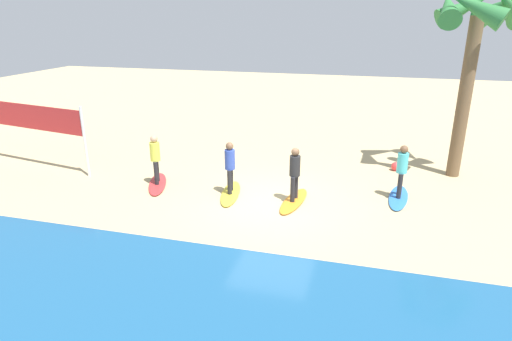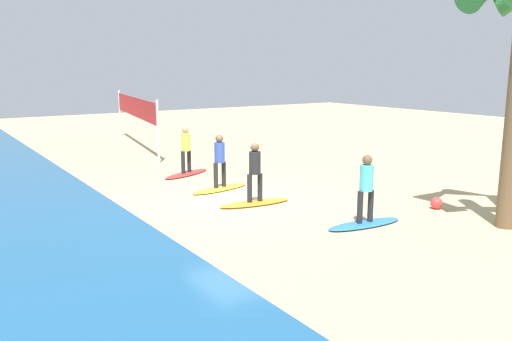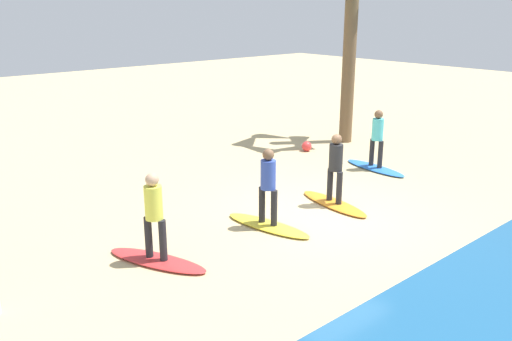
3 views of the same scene
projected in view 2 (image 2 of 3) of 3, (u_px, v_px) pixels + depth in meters
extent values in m
plane|color=tan|center=(237.00, 201.00, 14.80)|extent=(60.00, 60.00, 0.00)
ellipsoid|color=blue|center=(365.00, 224.00, 12.52)|extent=(0.76, 2.14, 0.09)
cylinder|color=#232328|center=(360.00, 207.00, 12.36)|extent=(0.14, 0.14, 0.78)
cylinder|color=#232328|center=(371.00, 206.00, 12.51)|extent=(0.14, 0.14, 0.78)
cylinder|color=#4CC6D1|center=(367.00, 178.00, 12.30)|extent=(0.32, 0.32, 0.62)
sphere|color=brown|center=(367.00, 160.00, 12.21)|extent=(0.24, 0.24, 0.24)
ellipsoid|color=orange|center=(255.00, 203.00, 14.44)|extent=(0.81, 2.15, 0.09)
cylinder|color=#232328|center=(250.00, 188.00, 14.29)|extent=(0.14, 0.14, 0.78)
cylinder|color=#232328|center=(260.00, 187.00, 14.43)|extent=(0.14, 0.14, 0.78)
cylinder|color=#262628|center=(255.00, 163.00, 14.22)|extent=(0.32, 0.32, 0.62)
sphere|color=brown|center=(255.00, 147.00, 14.14)|extent=(0.24, 0.24, 0.24)
ellipsoid|color=yellow|center=(220.00, 189.00, 16.16)|extent=(0.93, 2.17, 0.09)
cylinder|color=#232328|center=(216.00, 176.00, 15.96)|extent=(0.14, 0.14, 0.78)
cylinder|color=#232328|center=(224.00, 174.00, 16.18)|extent=(0.14, 0.14, 0.78)
cylinder|color=#334CAD|center=(220.00, 152.00, 15.93)|extent=(0.32, 0.32, 0.62)
sphere|color=brown|center=(219.00, 139.00, 15.85)|extent=(0.24, 0.24, 0.24)
ellipsoid|color=red|center=(186.00, 174.00, 18.38)|extent=(1.32, 2.15, 0.09)
cylinder|color=#232328|center=(183.00, 162.00, 18.17)|extent=(0.14, 0.14, 0.78)
cylinder|color=#232328|center=(189.00, 161.00, 18.43)|extent=(0.14, 0.14, 0.78)
cylinder|color=#E0E04C|center=(186.00, 142.00, 18.16)|extent=(0.32, 0.32, 0.62)
sphere|color=tan|center=(185.00, 130.00, 18.08)|extent=(0.24, 0.24, 0.24)
cylinder|color=silver|center=(158.00, 132.00, 20.45)|extent=(0.10, 0.10, 2.50)
cylinder|color=silver|center=(120.00, 113.00, 28.54)|extent=(0.10, 0.10, 2.50)
cube|color=red|center=(135.00, 107.00, 24.37)|extent=(8.87, 1.58, 0.90)
sphere|color=#E53838|center=(436.00, 203.00, 13.98)|extent=(0.32, 0.32, 0.32)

